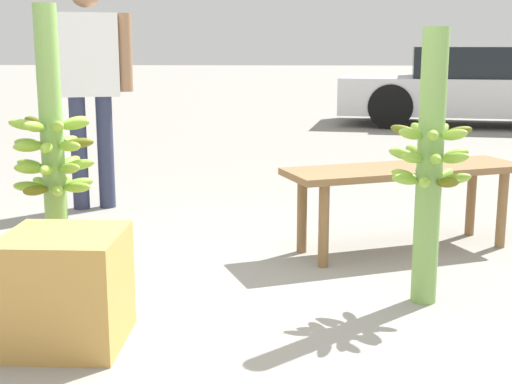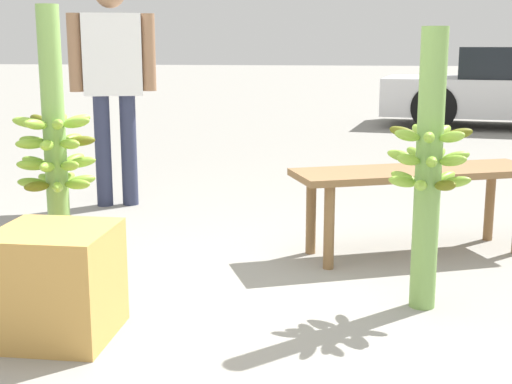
# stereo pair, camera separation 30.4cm
# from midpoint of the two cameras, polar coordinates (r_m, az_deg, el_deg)

# --- Properties ---
(ground_plane) EXTENTS (80.00, 80.00, 0.00)m
(ground_plane) POSITION_cam_midpoint_polar(r_m,az_deg,el_deg) (3.22, 0.51, -10.86)
(ground_plane) COLOR gray
(banana_stalk_left) EXTENTS (0.40, 0.39, 1.42)m
(banana_stalk_left) POSITION_cam_midpoint_polar(r_m,az_deg,el_deg) (3.58, -13.44, 3.01)
(banana_stalk_left) COLOR #7AA851
(banana_stalk_left) RESTS_ON ground_plane
(banana_stalk_center) EXTENTS (0.40, 0.40, 1.32)m
(banana_stalk_center) POSITION_cam_midpoint_polar(r_m,az_deg,el_deg) (3.42, 16.12, 1.84)
(banana_stalk_center) COLOR #7AA851
(banana_stalk_center) RESTS_ON ground_plane
(vendor_person) EXTENTS (0.65, 0.32, 1.73)m
(vendor_person) POSITION_cam_midpoint_polar(r_m,az_deg,el_deg) (5.53, -9.83, 9.47)
(vendor_person) COLOR #2D334C
(vendor_person) RESTS_ON ground_plane
(market_bench) EXTENTS (1.52, 0.95, 0.52)m
(market_bench) POSITION_cam_midpoint_polar(r_m,az_deg,el_deg) (4.34, 14.69, 0.81)
(market_bench) COLOR olive
(market_bench) RESTS_ON ground_plane
(produce_crate) EXTENTS (0.48, 0.48, 0.48)m
(produce_crate) POSITION_cam_midpoint_polar(r_m,az_deg,el_deg) (3.13, -13.02, -7.16)
(produce_crate) COLOR #C69347
(produce_crate) RESTS_ON ground_plane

